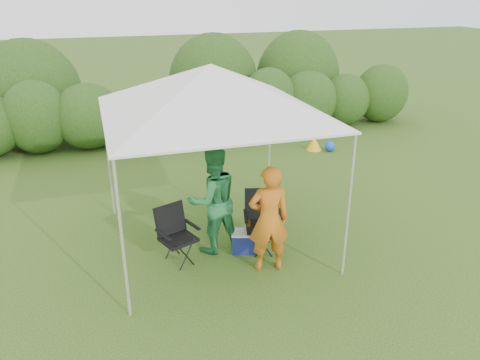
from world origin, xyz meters
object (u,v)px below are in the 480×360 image
object	(u,v)px
chair_right	(262,217)
cooler	(244,241)
canopy	(211,90)
man	(269,219)
chair_left	(175,231)
woman	(213,200)

from	to	relation	value
chair_right	cooler	xyz separation A→B (m)	(-0.31, -0.03, -0.36)
canopy	cooler	world-z (taller)	canopy
man	chair_left	bearing A→B (deg)	-18.93
man	woman	distance (m)	0.98
chair_right	chair_left	xyz separation A→B (m)	(-1.36, 0.04, -0.04)
canopy	woman	bearing A→B (deg)	-107.29
chair_left	woman	distance (m)	0.73
canopy	chair_right	xyz separation A→B (m)	(0.66, -0.43, -1.93)
canopy	man	xyz separation A→B (m)	(0.53, -1.03, -1.66)
woman	man	bearing A→B (deg)	119.42
chair_left	woman	size ratio (longest dim) A/B	0.51
canopy	man	world-z (taller)	canopy
chair_left	man	world-z (taller)	man
man	cooler	distance (m)	0.87
cooler	man	bearing A→B (deg)	-54.50
canopy	chair_right	world-z (taller)	canopy
chair_left	woman	bearing A→B (deg)	-9.15
canopy	chair_left	world-z (taller)	canopy
chair_right	chair_left	world-z (taller)	chair_right
chair_right	cooler	world-z (taller)	chair_right
canopy	woman	xyz separation A→B (m)	(-0.08, -0.26, -1.62)
chair_right	woman	bearing A→B (deg)	-177.66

